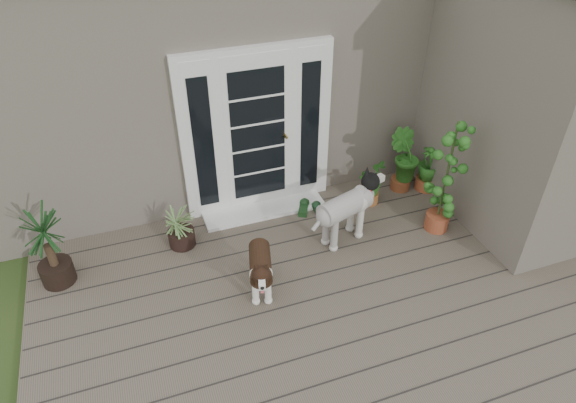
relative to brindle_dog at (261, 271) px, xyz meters
name	(u,v)px	position (x,y,z in m)	size (l,w,h in m)	color
deck	(340,321)	(0.67, -0.63, -0.37)	(6.20, 4.60, 0.12)	#6B5B4C
house_main	(230,47)	(0.67, 3.62, 1.12)	(7.40, 4.00, 3.10)	#665E54
house_wing	(533,105)	(3.57, 0.47, 1.12)	(1.60, 2.40, 3.10)	#665E54
door_unit	(257,132)	(0.47, 1.57, 0.77)	(1.90, 0.14, 2.15)	white
door_step	(264,209)	(0.47, 1.37, -0.28)	(1.60, 0.40, 0.05)	white
brindle_dog	(261,271)	(0.00, 0.00, 0.00)	(0.32, 0.74, 0.61)	#3A2415
white_dog	(344,215)	(1.20, 0.50, 0.07)	(0.38, 0.90, 0.75)	white
spider_plant	(180,226)	(-0.67, 1.07, -0.02)	(0.53, 0.53, 0.56)	#7E8D57
yucca	(48,247)	(-2.08, 0.91, 0.19)	(0.68, 0.68, 0.99)	black
herb_a	(370,187)	(1.86, 1.09, -0.06)	(0.39, 0.39, 0.49)	#205017
herb_b	(403,168)	(2.42, 1.24, 0.03)	(0.45, 0.45, 0.67)	#1E611B
herb_c	(428,171)	(2.75, 1.12, -0.03)	(0.36, 0.36, 0.56)	#2C601B
sapling	(446,177)	(2.40, 0.31, 0.47)	(0.46, 0.46, 1.55)	#1F5418
clog_left	(320,210)	(1.14, 1.09, -0.26)	(0.15, 0.32, 0.10)	#15341B
clog_right	(304,208)	(0.95, 1.20, -0.26)	(0.16, 0.33, 0.10)	#163817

